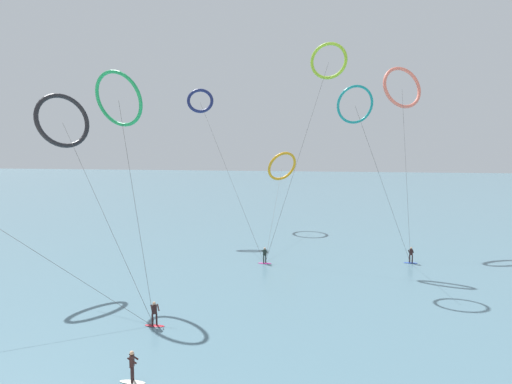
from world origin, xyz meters
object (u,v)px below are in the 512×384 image
Objects in this scene: kite_charcoal at (63,121)px; surfer_cobalt at (411,256)px; kite_amber at (282,166)px; kite_emerald at (119,99)px; surfer_crimson at (154,315)px; kite_coral at (402,87)px; surfer_magenta at (265,257)px; kite_lime at (329,61)px; kite_navy at (200,101)px; kite_teal at (355,105)px; surfer_ivory at (132,369)px.

surfer_cobalt is at bearing -39.80° from kite_charcoal.
kite_emerald is (-10.49, -30.13, 6.91)m from kite_amber.
kite_charcoal reaches higher than surfer_crimson.
surfer_cobalt is 32.47m from kite_emerald.
kite_emerald is at bearing -166.88° from kite_coral.
kite_amber is (-0.63, 21.03, 8.41)m from surfer_magenta.
surfer_magenta is 28.20m from kite_coral.
surfer_crimson and surfer_magenta have the same top height.
surfer_magenta is 21.00m from kite_emerald.
kite_emerald reaches higher than surfer_magenta.
kite_lime is at bearing -168.84° from kite_coral.
kite_navy is at bearing -74.09° from kite_emerald.
kite_coral reaches higher than kite_emerald.
surfer_cobalt is 16.90m from kite_teal.
kite_charcoal is at bearing -25.29° from surfer_magenta.
kite_emerald reaches higher than surfer_crimson.
kite_charcoal is at bearing -145.42° from surfer_cobalt.
kite_emerald is at bearing -10.94° from surfer_magenta.
kite_navy is (-6.32, 32.19, 17.53)m from surfer_crimson.
kite_teal reaches higher than surfer_ivory.
kite_navy is 25.71m from kite_teal.
surfer_ivory is 0.09× the size of kite_teal.
kite_charcoal is 23.93m from kite_navy.
kite_amber is at bearing -88.87° from kite_teal.
kite_emerald is (5.99, -1.14, 1.68)m from kite_charcoal.
surfer_magenta is at bearing 159.47° from surfer_ivory.
kite_navy is 0.85× the size of kite_lime.
surfer_magenta is at bearing -33.31° from kite_charcoal.
surfer_ivory is at bearing -95.44° from kite_lime.
kite_navy is at bearing 150.49° from kite_coral.
kite_coral is 1.20× the size of kite_emerald.
kite_charcoal is (-13.95, 16.41, 13.64)m from surfer_ivory.
kite_lime reaches higher than surfer_crimson.
kite_amber is at bearing 126.75° from kite_lime.
surfer_ivory is 30.26m from kite_teal.
kite_amber is 32.64m from kite_emerald.
kite_teal is at bearing -43.45° from kite_charcoal.
kite_lime is at bearing -121.28° from kite_emerald.
surfer_magenta is at bearing -125.02° from kite_emerald.
surfer_ivory is 0.08× the size of kite_coral.
surfer_cobalt is (18.12, 27.11, 0.00)m from surfer_ivory.
surfer_ivory is 24.57m from surfer_magenta.
kite_charcoal is at bearing 20.89° from kite_amber.
kite_coral is 0.93× the size of kite_lime.
kite_coral reaches higher than kite_navy.
kite_amber is 1.27× the size of kite_emerald.
kite_emerald is 1.03× the size of kite_teal.
surfer_magenta is at bearing -140.28° from surfer_crimson.
kite_navy is (-10.58, -6.13, 9.12)m from kite_amber.
surfer_magenta is 17.63m from kite_teal.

